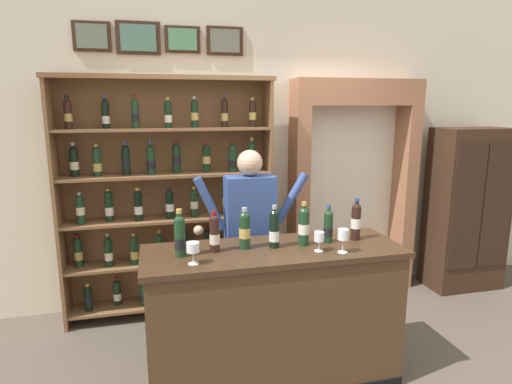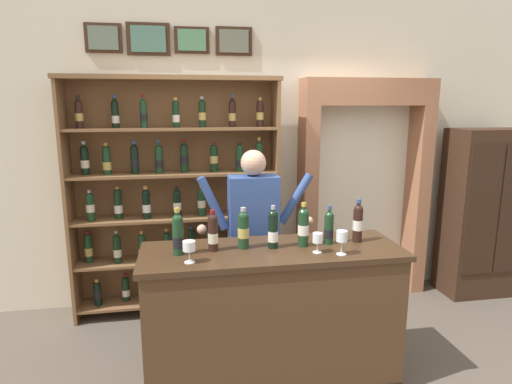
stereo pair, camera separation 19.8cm
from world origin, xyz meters
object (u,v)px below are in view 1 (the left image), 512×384
at_px(wine_shelf, 168,195).
at_px(tasting_bottle_super_tuscan, 245,229).
at_px(tasting_bottle_chianti, 215,233).
at_px(side_cabinet, 467,209).
at_px(tasting_counter, 273,316).
at_px(tasting_bottle_grappa, 328,226).
at_px(wine_glass_right, 343,236).
at_px(wine_glass_spare, 319,238).
at_px(shopkeeper, 250,225).
at_px(tasting_bottle_rosso, 356,220).
at_px(wine_glass_center, 193,249).
at_px(tasting_bottle_bianco, 304,225).
at_px(tasting_bottle_vin_santo, 274,229).
at_px(tasting_bottle_prosecco, 180,236).

xyz_separation_m(wine_shelf, tasting_bottle_super_tuscan, (0.47, -1.24, -0.02)).
distance_m(tasting_bottle_chianti, tasting_bottle_super_tuscan, 0.21).
xyz_separation_m(side_cabinet, tasting_counter, (-2.54, -1.14, -0.38)).
bearing_deg(tasting_bottle_grappa, wine_shelf, 131.26).
height_order(tasting_bottle_super_tuscan, wine_glass_right, tasting_bottle_super_tuscan).
xyz_separation_m(tasting_bottle_super_tuscan, wine_glass_spare, (0.48, -0.18, -0.04)).
distance_m(side_cabinet, shopkeeper, 2.63).
distance_m(tasting_bottle_rosso, wine_glass_right, 0.33).
bearing_deg(shopkeeper, tasting_bottle_grappa, -51.19).
relative_size(tasting_bottle_chianti, wine_glass_center, 2.01).
distance_m(side_cabinet, wine_glass_spare, 2.60).
height_order(tasting_bottle_super_tuscan, tasting_bottle_rosso, tasting_bottle_rosso).
relative_size(tasting_bottle_bianco, wine_glass_right, 1.91).
height_order(side_cabinet, shopkeeper, side_cabinet).
height_order(tasting_bottle_vin_santo, wine_glass_center, tasting_bottle_vin_santo).
bearing_deg(tasting_bottle_grappa, side_cabinet, 27.36).
xyz_separation_m(wine_shelf, tasting_bottle_grappa, (1.09, -1.25, -0.03)).
relative_size(tasting_bottle_bianco, tasting_bottle_grappa, 1.12).
distance_m(shopkeeper, tasting_bottle_prosecco, 0.88).
height_order(tasting_counter, tasting_bottle_vin_santo, tasting_bottle_vin_santo).
height_order(tasting_bottle_vin_santo, tasting_bottle_bianco, tasting_bottle_bianco).
bearing_deg(side_cabinet, wine_glass_center, -157.28).
distance_m(shopkeeper, wine_glass_right, 0.93).
distance_m(tasting_bottle_chianti, tasting_bottle_grappa, 0.83).
xyz_separation_m(tasting_bottle_grappa, wine_glass_spare, (-0.14, -0.17, -0.03)).
height_order(tasting_bottle_chianti, tasting_bottle_grappa, tasting_bottle_chianti).
relative_size(tasting_bottle_super_tuscan, wine_glass_spare, 2.11).
bearing_deg(tasting_bottle_bianco, tasting_bottle_prosecco, -178.11).
distance_m(tasting_bottle_vin_santo, tasting_bottle_grappa, 0.42).
bearing_deg(wine_glass_right, wine_glass_center, 178.53).
bearing_deg(wine_shelf, wine_glass_center, -86.39).
height_order(shopkeeper, tasting_bottle_vin_santo, shopkeeper).
distance_m(side_cabinet, tasting_bottle_rosso, 2.20).
bearing_deg(tasting_bottle_prosecco, wine_glass_center, -67.36).
bearing_deg(side_cabinet, tasting_bottle_chianti, -159.53).
xyz_separation_m(tasting_bottle_bianco, wine_glass_spare, (0.06, -0.16, -0.05)).
xyz_separation_m(wine_glass_right, wine_glass_spare, (-0.15, 0.06, -0.02)).
distance_m(shopkeeper, tasting_bottle_rosso, 0.89).
distance_m(wine_shelf, tasting_bottle_prosecco, 1.29).
height_order(side_cabinet, tasting_bottle_bianco, side_cabinet).
bearing_deg(tasting_bottle_chianti, wine_glass_spare, -13.40).
relative_size(tasting_bottle_prosecco, tasting_bottle_rosso, 1.01).
bearing_deg(tasting_bottle_bianco, wine_glass_right, -47.19).
bearing_deg(tasting_bottle_bianco, wine_glass_spare, -70.19).
xyz_separation_m(tasting_counter, tasting_bottle_rosso, (0.65, 0.06, 0.66)).
relative_size(tasting_bottle_vin_santo, wine_glass_spare, 2.20).
xyz_separation_m(tasting_counter, wine_glass_right, (0.43, -0.19, 0.63)).
relative_size(tasting_bottle_prosecco, tasting_bottle_chianti, 1.12).
relative_size(tasting_bottle_bianco, wine_glass_center, 2.21).
bearing_deg(wine_shelf, side_cabinet, -2.69).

